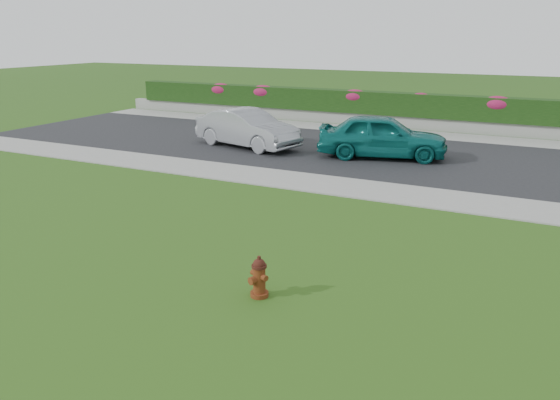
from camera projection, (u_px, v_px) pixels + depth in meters
The scene contains 14 objects.
ground at pixel (171, 325), 8.80m from camera, with size 120.00×120.00×0.00m, color black.
street_far at pixel (279, 144), 22.90m from camera, with size 26.00×8.00×0.04m, color black.
sidewalk_far at pixel (189, 167), 19.04m from camera, with size 24.00×2.00×0.04m, color gray.
sidewalk_beyond at pixel (403, 133), 25.50m from camera, with size 34.00×2.00×0.04m, color gray.
retaining_wall at pixel (411, 122), 26.70m from camera, with size 34.00×0.40×0.60m, color gray.
hedge at pixel (412, 105), 26.54m from camera, with size 32.00×0.90×1.10m, color black.
fire_hydrant at pixel (259, 277), 9.67m from camera, with size 0.40×0.38×0.77m.
sedan_teal at pixel (382, 136), 20.23m from camera, with size 1.90×4.72×1.61m, color #0D635E.
sedan_silver at pixel (247, 128), 22.11m from camera, with size 1.60×4.60×1.51m, color #999BA0.
flower_clump_a at pixel (221, 89), 30.97m from camera, with size 1.37×0.88×0.68m, color #B11E65.
flower_clump_b at pixel (263, 92), 29.82m from camera, with size 1.38×0.89×0.69m, color #B11E65.
flower_clump_c at pixel (355, 96), 27.60m from camera, with size 1.32×0.85×0.66m, color #B11E65.
flower_clump_d at pixel (421, 98), 26.18m from camera, with size 1.02×0.65×0.51m, color #B11E65.
flower_clump_e at pixel (497, 104), 24.74m from camera, with size 1.39×0.89×0.69m, color #B11E65.
Camera 1 is at (5.04, -6.23, 4.53)m, focal length 35.00 mm.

